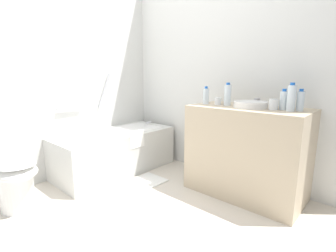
# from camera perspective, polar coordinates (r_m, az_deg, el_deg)

# --- Properties ---
(ground_plane) EXTENTS (3.86, 3.86, 0.00)m
(ground_plane) POSITION_cam_1_polar(r_m,az_deg,el_deg) (2.25, -10.23, -20.63)
(ground_plane) COLOR beige
(wall_back_tiled) EXTENTS (3.26, 0.10, 2.56)m
(wall_back_tiled) POSITION_cam_1_polar(r_m,az_deg,el_deg) (3.08, -27.00, 12.05)
(wall_back_tiled) COLOR silver
(wall_back_tiled) RESTS_ON ground_plane
(wall_right_mirror) EXTENTS (0.10, 2.97, 2.56)m
(wall_right_mirror) POSITION_cam_1_polar(r_m,az_deg,el_deg) (3.03, 12.02, 13.06)
(wall_right_mirror) COLOR silver
(wall_right_mirror) RESTS_ON ground_plane
(bathtub) EXTENTS (1.47, 0.67, 1.22)m
(bathtub) POSITION_cam_1_polar(r_m,az_deg,el_deg) (3.18, -12.04, -5.43)
(bathtub) COLOR silver
(bathtub) RESTS_ON ground_plane
(toilet) EXTENTS (0.40, 0.54, 0.66)m
(toilet) POSITION_cam_1_polar(r_m,az_deg,el_deg) (2.64, -32.29, -9.34)
(toilet) COLOR white
(toilet) RESTS_ON ground_plane
(vanity_counter) EXTENTS (0.59, 1.10, 0.89)m
(vanity_counter) POSITION_cam_1_polar(r_m,az_deg,el_deg) (2.59, 17.62, -5.66)
(vanity_counter) COLOR tan
(vanity_counter) RESTS_ON ground_plane
(sink_basin) EXTENTS (0.31, 0.31, 0.06)m
(sink_basin) POSITION_cam_1_polar(r_m,az_deg,el_deg) (2.46, 18.56, 4.74)
(sink_basin) COLOR white
(sink_basin) RESTS_ON vanity_counter
(sink_faucet) EXTENTS (0.12, 0.15, 0.08)m
(sink_faucet) POSITION_cam_1_polar(r_m,az_deg,el_deg) (2.62, 20.19, 5.17)
(sink_faucet) COLOR #B1B1B6
(sink_faucet) RESTS_ON vanity_counter
(water_bottle_0) EXTENTS (0.07, 0.07, 0.24)m
(water_bottle_0) POSITION_cam_1_polar(r_m,az_deg,el_deg) (2.34, 26.65, 5.84)
(water_bottle_0) COLOR silver
(water_bottle_0) RESTS_ON vanity_counter
(water_bottle_1) EXTENTS (0.06, 0.06, 0.19)m
(water_bottle_1) POSITION_cam_1_polar(r_m,az_deg,el_deg) (2.66, 8.77, 6.91)
(water_bottle_1) COLOR silver
(water_bottle_1) RESTS_ON vanity_counter
(water_bottle_2) EXTENTS (0.06, 0.06, 0.19)m
(water_bottle_2) POSITION_cam_1_polar(r_m,az_deg,el_deg) (2.40, 25.18, 5.42)
(water_bottle_2) COLOR silver
(water_bottle_2) RESTS_ON vanity_counter
(water_bottle_3) EXTENTS (0.07, 0.07, 0.23)m
(water_bottle_3) POSITION_cam_1_polar(r_m,az_deg,el_deg) (2.57, 13.64, 7.03)
(water_bottle_3) COLOR silver
(water_bottle_3) RESTS_ON vanity_counter
(water_bottle_4) EXTENTS (0.06, 0.06, 0.19)m
(water_bottle_4) POSITION_cam_1_polar(r_m,az_deg,el_deg) (2.38, 28.31, 5.14)
(water_bottle_4) COLOR silver
(water_bottle_4) RESTS_ON vanity_counter
(drinking_glass_0) EXTENTS (0.07, 0.07, 0.08)m
(drinking_glass_0) POSITION_cam_1_polar(r_m,az_deg,el_deg) (2.62, 11.48, 5.69)
(drinking_glass_0) COLOR white
(drinking_glass_0) RESTS_ON vanity_counter
(drinking_glass_1) EXTENTS (0.08, 0.08, 0.10)m
(drinking_glass_1) POSITION_cam_1_polar(r_m,az_deg,el_deg) (2.37, 23.23, 4.61)
(drinking_glass_1) COLOR white
(drinking_glass_1) RESTS_ON vanity_counter
(bath_mat) EXTENTS (0.55, 0.34, 0.01)m
(bath_mat) POSITION_cam_1_polar(r_m,az_deg,el_deg) (2.84, -6.28, -13.12)
(bath_mat) COLOR white
(bath_mat) RESTS_ON ground_plane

